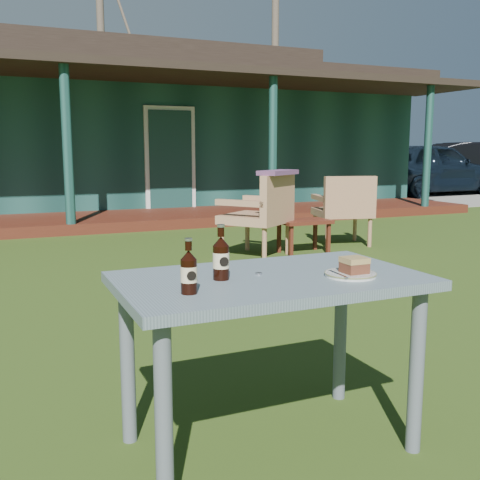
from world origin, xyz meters
name	(u,v)px	position (x,y,z in m)	size (l,w,h in m)	color
ground	(163,332)	(0.00, 0.00, 0.00)	(80.00, 80.00, 0.00)	#334916
pavilion	(41,132)	(0.00, 9.39, 1.61)	(15.80, 8.30, 3.45)	#19413B
gravel_strip	(444,194)	(10.50, 8.50, 0.01)	(9.00, 6.00, 0.02)	gray
tree_mid	(102,54)	(3.00, 18.50, 4.75)	(0.28, 0.28, 9.50)	brown
tree_right	(275,40)	(9.50, 17.00, 5.50)	(0.28, 0.28, 11.00)	brown
car_near	(431,169)	(9.89, 8.42, 0.72)	(1.70, 4.23, 1.44)	black
car_far	(475,167)	(12.09, 9.01, 0.72)	(1.52, 4.37, 1.44)	black
cafe_table	(270,301)	(0.00, -1.60, 0.62)	(1.20, 0.70, 0.72)	slate
plate	(350,274)	(0.29, -1.73, 0.73)	(0.20, 0.20, 0.01)	silver
cake_slice	(354,265)	(0.30, -1.74, 0.77)	(0.09, 0.09, 0.06)	#5A2D1C
fork	(338,274)	(0.22, -1.74, 0.74)	(0.01, 0.14, 0.00)	silver
cola_bottle_near	(221,258)	(-0.20, -1.58, 0.81)	(0.06, 0.07, 0.21)	black
cola_bottle_far	(189,272)	(-0.38, -1.73, 0.80)	(0.06, 0.06, 0.19)	black
bottle_cap	(259,274)	(-0.03, -1.56, 0.72)	(0.03, 0.03, 0.01)	silver
armchair_left	(263,211)	(1.80, 2.17, 0.53)	(0.95, 0.94, 0.94)	#AA7955
armchair_right	(345,206)	(3.10, 2.46, 0.50)	(0.79, 0.76, 0.90)	#AA7955
floral_throw	(278,172)	(1.91, 2.02, 0.97)	(0.61, 0.23, 0.05)	#663C64
side_table	(304,225)	(2.35, 2.19, 0.34)	(0.60, 0.40, 0.40)	#4E1E12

